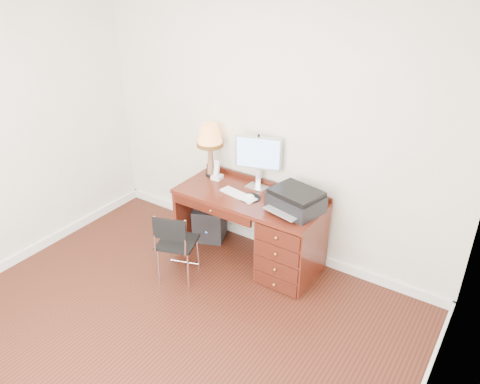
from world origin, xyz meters
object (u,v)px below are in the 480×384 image
Objects in this scene: printer at (296,200)px; phone at (217,174)px; desk at (277,234)px; leg_lamp at (210,139)px; equipment_box at (210,222)px; monitor at (259,156)px; chair at (173,240)px.

phone reaches higher than printer.
leg_lamp is at bearing 169.82° from desk.
desk is 0.91m from phone.
printer is 1.39× the size of equipment_box.
monitor is 2.56× the size of phone.
printer is (0.54, -0.22, -0.24)m from monitor.
phone is at bearing -19.64° from leg_lamp.
desk is at bearing 23.21° from chair.
desk is 7.05× the size of phone.
phone reaches higher than equipment_box.
printer is 1.23m from chair.
equipment_box is (-0.16, 0.79, -0.27)m from chair.
monitor is 1.02× the size of printer.
phone is at bearing -6.12° from equipment_box.
phone reaches higher than desk.
monitor reaches higher than phone.
equipment_box is at bearing -80.59° from leg_lamp.
chair reaches higher than desk.
monitor is 1.18m from chair.
desk is 1.21m from leg_lamp.
phone is at bearing -174.21° from printer.
monitor reaches higher than equipment_box.
monitor is at bearing 148.28° from desk.
desk is 1.99× the size of chair.
leg_lamp is 1.50× the size of equipment_box.
leg_lamp reaches higher than chair.
leg_lamp reaches higher than printer.
printer reaches higher than chair.
equipment_box is at bearing 82.04° from chair.
leg_lamp is 1.13m from chair.
printer is 1.17m from leg_lamp.
chair is at bearing -88.23° from phone.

